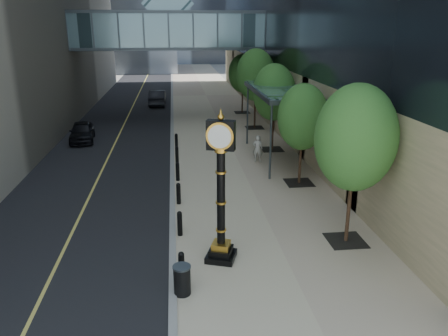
{
  "coord_description": "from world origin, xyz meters",
  "views": [
    {
      "loc": [
        -2.74,
        -11.39,
        7.92
      ],
      "look_at": [
        -0.83,
        5.35,
        2.4
      ],
      "focal_mm": 35.0,
      "sensor_mm": 36.0,
      "label": 1
    }
  ],
  "objects_px": {
    "car_near": "(82,132)",
    "street_clock": "(221,200)",
    "car_far": "(158,98)",
    "pedestrian": "(258,149)",
    "trash_bin": "(182,281)"
  },
  "relations": [
    {
      "from": "car_near",
      "to": "street_clock",
      "type": "bearing_deg",
      "value": -72.09
    },
    {
      "from": "car_near",
      "to": "car_far",
      "type": "relative_size",
      "value": 0.86
    },
    {
      "from": "pedestrian",
      "to": "car_far",
      "type": "height_order",
      "value": "pedestrian"
    },
    {
      "from": "car_near",
      "to": "car_far",
      "type": "bearing_deg",
      "value": 64.48
    },
    {
      "from": "street_clock",
      "to": "car_far",
      "type": "height_order",
      "value": "street_clock"
    },
    {
      "from": "trash_bin",
      "to": "pedestrian",
      "type": "xyz_separation_m",
      "value": [
        4.82,
        13.18,
        0.38
      ]
    },
    {
      "from": "car_near",
      "to": "car_far",
      "type": "distance_m",
      "value": 15.12
    },
    {
      "from": "pedestrian",
      "to": "car_near",
      "type": "height_order",
      "value": "pedestrian"
    },
    {
      "from": "street_clock",
      "to": "car_far",
      "type": "bearing_deg",
      "value": 114.7
    },
    {
      "from": "street_clock",
      "to": "car_far",
      "type": "relative_size",
      "value": 1.11
    },
    {
      "from": "trash_bin",
      "to": "pedestrian",
      "type": "bearing_deg",
      "value": 69.89
    },
    {
      "from": "trash_bin",
      "to": "car_near",
      "type": "height_order",
      "value": "car_near"
    },
    {
      "from": "trash_bin",
      "to": "pedestrian",
      "type": "distance_m",
      "value": 14.04
    },
    {
      "from": "car_near",
      "to": "pedestrian",
      "type": "bearing_deg",
      "value": -36.03
    },
    {
      "from": "trash_bin",
      "to": "car_near",
      "type": "relative_size",
      "value": 0.22
    }
  ]
}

